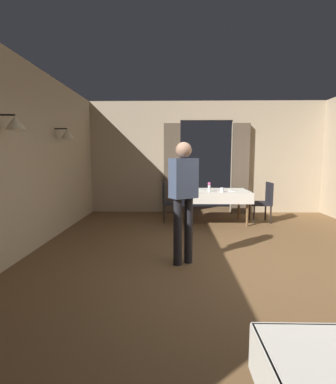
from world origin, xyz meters
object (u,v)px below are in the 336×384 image
dining_table_mid (217,194)px  person_waiter_by_doorway (183,193)px  chair_mid_left (169,200)px  chair_mid_right (264,200)px  plate_mid_d (201,189)px  flower_vase_mid (209,186)px  glass_mid_c (222,190)px  plate_mid_b (233,191)px

dining_table_mid → person_waiter_by_doorway: person_waiter_by_doorway is taller
dining_table_mid → chair_mid_left: 1.13m
chair_mid_right → plate_mid_d: chair_mid_right is taller
flower_vase_mid → person_waiter_by_doorway: bearing=-105.1°
chair_mid_left → chair_mid_right: bearing=0.7°
dining_table_mid → flower_vase_mid: (-0.21, -0.23, 0.19)m
person_waiter_by_doorway → chair_mid_left: bearing=95.3°
glass_mid_c → person_waiter_by_doorway: (-0.92, -2.32, 0.22)m
chair_mid_left → plate_mid_b: 1.49m
flower_vase_mid → plate_mid_b: bearing=10.5°
flower_vase_mid → glass_mid_c: (0.27, -0.11, -0.06)m
flower_vase_mid → plate_mid_d: flower_vase_mid is taller
glass_mid_c → flower_vase_mid: bearing=157.3°
glass_mid_c → person_waiter_by_doorway: bearing=-111.7°
chair_mid_left → plate_mid_d: bearing=6.6°
person_waiter_by_doorway → chair_mid_right: bearing=54.1°
flower_vase_mid → plate_mid_b: flower_vase_mid is taller
glass_mid_c → plate_mid_d: size_ratio=0.50×
chair_mid_right → glass_mid_c: size_ratio=9.07×
glass_mid_c → chair_mid_left: bearing=161.9°
flower_vase_mid → person_waiter_by_doorway: 2.52m
chair_mid_right → glass_mid_c: chair_mid_right is taller
plate_mid_b → glass_mid_c: 0.36m
glass_mid_c → plate_mid_d: bearing=132.2°
chair_mid_left → dining_table_mid: bearing=-2.1°
plate_mid_b → plate_mid_d: (-0.71, 0.26, 0.00)m
plate_mid_d → person_waiter_by_doorway: (-0.50, -2.79, 0.27)m
chair_mid_left → plate_mid_d: chair_mid_left is taller
plate_mid_d → chair_mid_left: bearing=-173.4°
plate_mid_b → person_waiter_by_doorway: bearing=-115.5°
dining_table_mid → person_waiter_by_doorway: 2.82m
chair_mid_left → flower_vase_mid: size_ratio=4.44×
dining_table_mid → plate_mid_b: bearing=-20.7°
flower_vase_mid → glass_mid_c: flower_vase_mid is taller
chair_mid_right → glass_mid_c: bearing=-158.7°
dining_table_mid → person_waiter_by_doorway: (-0.86, -2.66, 0.36)m
plate_mid_d → flower_vase_mid: bearing=-66.0°
chair_mid_left → glass_mid_c: size_ratio=9.07×
glass_mid_c → person_waiter_by_doorway: 2.51m
flower_vase_mid → plate_mid_b: (0.55, 0.10, -0.11)m
plate_mid_b → glass_mid_c: bearing=-142.8°
plate_mid_d → plate_mid_b: bearing=-19.9°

